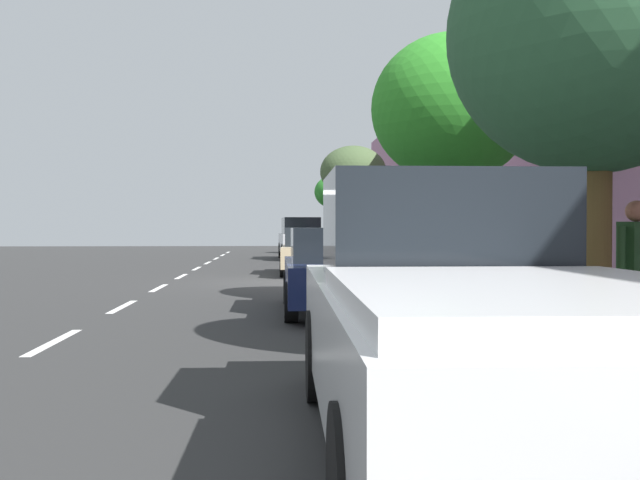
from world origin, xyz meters
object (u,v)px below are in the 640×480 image
at_px(parked_pickup_white_nearest, 464,322).
at_px(parked_sedan_tan_mid, 310,251).
at_px(street_tree_corner, 336,193).
at_px(pedestrian_on_phone, 636,266).
at_px(cyclist_with_backpack, 329,240).
at_px(parked_suv_silver_far, 300,238).
at_px(street_tree_mid_block, 452,110).
at_px(fire_hydrant, 348,252).
at_px(street_tree_far_end, 353,173).
at_px(street_tree_near_cyclist, 593,35).
at_px(parked_sedan_dark_blue_second, 335,270).
at_px(bicycle_at_curb, 323,257).

bearing_deg(parked_pickup_white_nearest, parked_sedan_tan_mid, 90.62).
bearing_deg(street_tree_corner, pedestrian_on_phone, -88.86).
relative_size(parked_pickup_white_nearest, parked_sedan_tan_mid, 1.19).
bearing_deg(cyclist_with_backpack, parked_suv_silver_far, 97.42).
relative_size(street_tree_mid_block, fire_hydrant, 6.06).
distance_m(parked_suv_silver_far, street_tree_corner, 6.86).
xyz_separation_m(parked_sedan_tan_mid, fire_hydrant, (1.63, 3.70, -0.17)).
bearing_deg(pedestrian_on_phone, parked_pickup_white_nearest, -132.48).
distance_m(parked_pickup_white_nearest, cyclist_with_backpack, 22.46).
xyz_separation_m(street_tree_mid_block, street_tree_far_end, (0.00, 17.63, 0.12)).
bearing_deg(parked_suv_silver_far, street_tree_near_cyclist, -85.20).
bearing_deg(street_tree_far_end, parked_pickup_white_nearest, -94.53).
distance_m(parked_sedan_dark_blue_second, fire_hydrant, 14.02).
bearing_deg(pedestrian_on_phone, fire_hydrant, 93.94).
distance_m(parked_pickup_white_nearest, street_tree_far_end, 26.69).
distance_m(street_tree_near_cyclist, street_tree_corner, 32.59).
xyz_separation_m(street_tree_far_end, fire_hydrant, (-0.67, -4.43, -3.32)).
bearing_deg(street_tree_mid_block, pedestrian_on_phone, -83.71).
bearing_deg(pedestrian_on_phone, parked_sedan_tan_mid, 100.85).
distance_m(cyclist_with_backpack, street_tree_mid_block, 13.98).
bearing_deg(bicycle_at_curb, parked_pickup_white_nearest, -91.33).
bearing_deg(parked_suv_silver_far, street_tree_far_end, -51.76).
distance_m(parked_pickup_white_nearest, street_tree_corner, 35.43).
relative_size(parked_pickup_white_nearest, pedestrian_on_phone, 3.17).
bearing_deg(cyclist_with_backpack, street_tree_corner, 84.02).
xyz_separation_m(cyclist_with_backpack, fire_hydrant, (0.67, -0.44, -0.46)).
bearing_deg(street_tree_far_end, fire_hydrant, -98.61).
distance_m(parked_pickup_white_nearest, street_tree_near_cyclist, 4.33).
distance_m(street_tree_mid_block, street_tree_corner, 26.48).
bearing_deg(cyclist_with_backpack, street_tree_mid_block, -84.38).
height_order(parked_sedan_dark_blue_second, street_tree_far_end, street_tree_far_end).
bearing_deg(parked_sedan_dark_blue_second, bicycle_at_curb, 87.12).
bearing_deg(fire_hydrant, bicycle_at_curb, 135.52).
distance_m(parked_sedan_dark_blue_second, street_tree_mid_block, 3.88).
bearing_deg(fire_hydrant, street_tree_corner, 87.11).
bearing_deg(cyclist_with_backpack, street_tree_far_end, 71.39).
bearing_deg(parked_sedan_dark_blue_second, street_tree_near_cyclist, -66.84).
bearing_deg(street_tree_near_cyclist, fire_hydrant, 91.99).
height_order(street_tree_near_cyclist, street_tree_mid_block, street_tree_mid_block).
height_order(parked_sedan_dark_blue_second, street_tree_corner, street_tree_corner).
height_order(bicycle_at_curb, street_tree_mid_block, street_tree_mid_block).
relative_size(parked_pickup_white_nearest, street_tree_near_cyclist, 1.07).
height_order(street_tree_corner, pedestrian_on_phone, street_tree_corner).
bearing_deg(parked_sedan_dark_blue_second, street_tree_corner, 85.15).
xyz_separation_m(parked_pickup_white_nearest, pedestrian_on_phone, (2.74, 2.99, 0.20)).
xyz_separation_m(bicycle_at_curb, fire_hydrant, (0.89, -0.88, 0.22)).
bearing_deg(street_tree_corner, street_tree_near_cyclist, -90.00).
bearing_deg(street_tree_near_cyclist, parked_sedan_tan_mid, 98.36).
distance_m(parked_pickup_white_nearest, parked_suv_silver_far, 29.27).
height_order(cyclist_with_backpack, fire_hydrant, cyclist_with_backpack).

